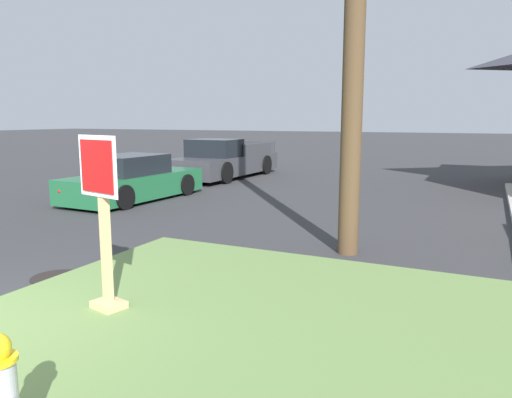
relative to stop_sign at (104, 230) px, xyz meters
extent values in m
cube|color=#668447|center=(1.40, 0.17, -0.96)|extent=(5.72, 5.78, 0.08)
cube|color=tan|center=(0.00, 0.02, 0.03)|extent=(0.11, 0.11, 1.91)
cube|color=tan|center=(0.00, 0.02, -0.88)|extent=(0.41, 0.35, 0.08)
cube|color=white|center=(-0.01, -0.03, 0.71)|extent=(0.66, 0.16, 0.67)
cube|color=red|center=(-0.01, -0.05, 0.71)|extent=(0.56, 0.14, 0.57)
cylinder|color=black|center=(-1.58, 0.70, -0.99)|extent=(0.70, 0.70, 0.02)
cube|color=#1E6038|center=(-5.00, 6.57, -0.59)|extent=(1.85, 4.26, 0.64)
cube|color=black|center=(-5.00, 6.36, -0.03)|extent=(1.53, 1.99, 0.56)
cylinder|color=black|center=(-5.75, 7.90, -0.69)|extent=(0.24, 0.63, 0.62)
cylinder|color=black|center=(-4.15, 7.84, -0.69)|extent=(0.24, 0.63, 0.62)
cylinder|color=black|center=(-5.84, 5.29, -0.69)|extent=(0.24, 0.63, 0.62)
cylinder|color=black|center=(-4.24, 5.24, -0.69)|extent=(0.24, 0.63, 0.62)
sphere|color=white|center=(-5.43, 8.64, -0.53)|extent=(0.14, 0.14, 0.14)
sphere|color=red|center=(-5.58, 4.52, -0.53)|extent=(0.12, 0.12, 0.12)
sphere|color=white|center=(-4.41, 8.60, -0.53)|extent=(0.14, 0.14, 0.14)
sphere|color=red|center=(-4.56, 4.49, -0.53)|extent=(0.12, 0.12, 0.12)
cube|color=#38383D|center=(-5.27, 12.23, -0.50)|extent=(2.03, 5.47, 0.68)
cube|color=black|center=(-5.28, 11.47, 0.14)|extent=(1.75, 1.43, 0.68)
cube|color=#38383D|center=(-4.33, 13.18, 0.06)|extent=(0.12, 2.29, 0.44)
cube|color=#38383D|center=(-6.20, 13.20, 0.06)|extent=(0.12, 2.29, 0.44)
cube|color=#38383D|center=(-5.25, 14.91, 0.06)|extent=(1.78, 0.12, 0.44)
cylinder|color=black|center=(-4.36, 10.59, -0.62)|extent=(0.27, 0.76, 0.76)
cylinder|color=black|center=(-6.22, 10.61, -0.62)|extent=(0.27, 0.76, 0.76)
cylinder|color=black|center=(-4.33, 13.86, -0.62)|extent=(0.27, 0.76, 0.76)
cylinder|color=black|center=(-6.19, 13.88, -0.62)|extent=(0.27, 0.76, 0.76)
camera|label=1|loc=(3.81, -4.06, 1.22)|focal=34.28mm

